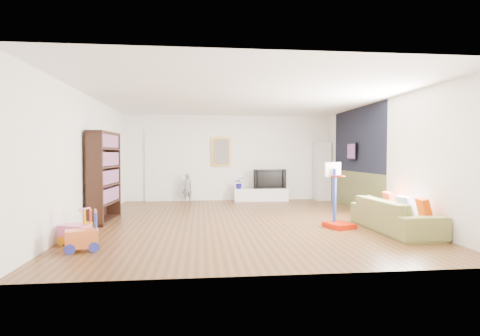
{
  "coord_description": "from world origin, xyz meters",
  "views": [
    {
      "loc": [
        -0.9,
        -8.15,
        1.46
      ],
      "look_at": [
        0.0,
        0.4,
        1.15
      ],
      "focal_mm": 28.0,
      "sensor_mm": 36.0,
      "label": 1
    }
  ],
  "objects": [
    {
      "name": "floor",
      "position": [
        0.0,
        0.0,
        0.0
      ],
      "size": [
        6.5,
        7.5,
        0.0
      ],
      "primitive_type": "cube",
      "color": "brown",
      "rests_on": "ground"
    },
    {
      "name": "ceiling",
      "position": [
        0.0,
        0.0,
        2.7
      ],
      "size": [
        6.5,
        7.5,
        0.0
      ],
      "primitive_type": "cube",
      "color": "white",
      "rests_on": "ground"
    },
    {
      "name": "wall_back",
      "position": [
        0.0,
        3.75,
        1.35
      ],
      "size": [
        6.5,
        0.0,
        2.7
      ],
      "primitive_type": "cube",
      "color": "white",
      "rests_on": "ground"
    },
    {
      "name": "wall_front",
      "position": [
        0.0,
        -3.75,
        1.35
      ],
      "size": [
        6.5,
        0.0,
        2.7
      ],
      "primitive_type": "cube",
      "color": "white",
      "rests_on": "ground"
    },
    {
      "name": "wall_left",
      "position": [
        -3.25,
        0.0,
        1.35
      ],
      "size": [
        0.0,
        7.5,
        2.7
      ],
      "primitive_type": "cube",
      "color": "silver",
      "rests_on": "ground"
    },
    {
      "name": "wall_right",
      "position": [
        3.25,
        0.0,
        1.35
      ],
      "size": [
        0.0,
        7.5,
        2.7
      ],
      "primitive_type": "cube",
      "color": "white",
      "rests_on": "ground"
    },
    {
      "name": "navy_accent",
      "position": [
        3.23,
        1.4,
        1.85
      ],
      "size": [
        0.01,
        3.2,
        1.7
      ],
      "primitive_type": "cube",
      "color": "black",
      "rests_on": "wall_right"
    },
    {
      "name": "olive_wainscot",
      "position": [
        3.23,
        1.4,
        0.5
      ],
      "size": [
        0.01,
        3.2,
        1.0
      ],
      "primitive_type": "cube",
      "color": "brown",
      "rests_on": "wall_right"
    },
    {
      "name": "doorway",
      "position": [
        -1.9,
        3.71,
        1.05
      ],
      "size": [
        1.45,
        0.06,
        2.1
      ],
      "primitive_type": "cube",
      "color": "white",
      "rests_on": "ground"
    },
    {
      "name": "painting_back",
      "position": [
        -0.25,
        3.71,
        1.55
      ],
      "size": [
        0.62,
        0.06,
        0.92
      ],
      "primitive_type": "cube",
      "color": "gold",
      "rests_on": "wall_back"
    },
    {
      "name": "artwork_right",
      "position": [
        3.17,
        1.6,
        1.55
      ],
      "size": [
        0.04,
        0.56,
        0.46
      ],
      "primitive_type": "cube",
      "color": "#7F3F8C",
      "rests_on": "wall_right"
    },
    {
      "name": "media_console",
      "position": [
        0.99,
        3.44,
        0.2
      ],
      "size": [
        1.7,
        0.52,
        0.39
      ],
      "primitive_type": "cube",
      "rotation": [
        0.0,
        0.0,
        -0.06
      ],
      "color": "white",
      "rests_on": "ground"
    },
    {
      "name": "tall_cabinet",
      "position": [
        2.97,
        3.47,
        0.93
      ],
      "size": [
        0.46,
        0.46,
        1.85
      ],
      "primitive_type": "cube",
      "rotation": [
        0.0,
        0.0,
        0.07
      ],
      "color": "silver",
      "rests_on": "ground"
    },
    {
      "name": "bookshelf",
      "position": [
        -2.99,
        0.2,
        0.98
      ],
      "size": [
        0.43,
        1.35,
        1.95
      ],
      "primitive_type": "cube",
      "rotation": [
        0.0,
        0.0,
        -0.06
      ],
      "color": "black",
      "rests_on": "ground"
    },
    {
      "name": "sofa",
      "position": [
        2.76,
        -1.42,
        0.31
      ],
      "size": [
        0.87,
        2.12,
        0.61
      ],
      "primitive_type": "imported",
      "rotation": [
        0.0,
        0.0,
        1.59
      ],
      "color": "olive",
      "rests_on": "ground"
    },
    {
      "name": "basketball_hoop",
      "position": [
        1.84,
        -1.0,
        0.66
      ],
      "size": [
        0.61,
        0.67,
        1.31
      ],
      "primitive_type": "cube",
      "rotation": [
        0.0,
        0.0,
        0.34
      ],
      "color": "red",
      "rests_on": "ground"
    },
    {
      "name": "ride_on_yellow",
      "position": [
        -2.98,
        -1.45,
        0.26
      ],
      "size": [
        0.44,
        0.36,
        0.51
      ],
      "primitive_type": "cube",
      "rotation": [
        0.0,
        0.0,
        0.37
      ],
      "color": "gold",
      "rests_on": "ground"
    },
    {
      "name": "ride_on_orange",
      "position": [
        -2.68,
        -2.35,
        0.31
      ],
      "size": [
        0.52,
        0.41,
        0.61
      ],
      "primitive_type": "cube",
      "rotation": [
        0.0,
        0.0,
        0.3
      ],
      "color": "orange",
      "rests_on": "ground"
    },
    {
      "name": "ride_on_pink",
      "position": [
        -2.94,
        -1.87,
        0.3
      ],
      "size": [
        0.52,
        0.42,
        0.6
      ],
      "primitive_type": "cube",
      "rotation": [
        0.0,
        0.0,
        -0.37
      ],
      "color": "#DE5C9A",
      "rests_on": "ground"
    },
    {
      "name": "child",
      "position": [
        -1.32,
        3.41,
        0.44
      ],
      "size": [
        0.38,
        0.34,
        0.88
      ],
      "primitive_type": "imported",
      "rotation": [
        0.0,
        0.0,
        3.66
      ],
      "color": "gray",
      "rests_on": "ground"
    },
    {
      "name": "tv",
      "position": [
        1.24,
        3.48,
        0.69
      ],
      "size": [
        1.06,
        0.23,
        0.6
      ],
      "primitive_type": "imported",
      "rotation": [
        0.0,
        0.0,
        0.09
      ],
      "color": "black",
      "rests_on": "media_console"
    },
    {
      "name": "vase_plant",
      "position": [
        0.29,
        3.41,
        0.57
      ],
      "size": [
        0.35,
        0.32,
        0.36
      ],
      "primitive_type": "imported",
      "rotation": [
        0.0,
        0.0,
        -0.14
      ],
      "color": "navy",
      "rests_on": "media_console"
    },
    {
      "name": "pillow_left",
      "position": [
        3.0,
        -1.99,
        0.48
      ],
      "size": [
        0.2,
        0.43,
        0.41
      ],
      "primitive_type": "cube",
      "rotation": [
        0.0,
        0.0,
        -0.23
      ],
      "color": "#C43900",
      "rests_on": "sofa"
    },
    {
      "name": "pillow_center",
      "position": [
        2.97,
        -1.42,
        0.48
      ],
      "size": [
        0.14,
        0.37,
        0.37
      ],
      "primitive_type": "cube",
      "rotation": [
        0.0,
        0.0,
        0.11
      ],
      "color": "silver",
      "rests_on": "sofa"
    },
    {
      "name": "pillow_right",
      "position": [
        2.98,
        -0.83,
        0.48
      ],
      "size": [
        0.17,
        0.42,
        0.41
      ],
      "primitive_type": "cube",
      "rotation": [
        0.0,
        0.0,
        -0.16
      ],
      "color": "#C53D1E",
      "rests_on": "sofa"
    }
  ]
}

